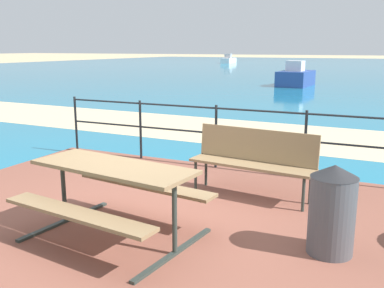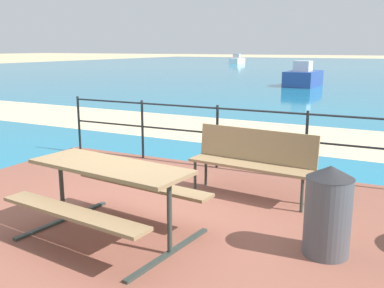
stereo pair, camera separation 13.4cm
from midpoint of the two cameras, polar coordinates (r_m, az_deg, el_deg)
ground_plane at (r=5.36m, az=-7.65°, el=-10.06°), size 240.00×240.00×0.00m
patio_paving at (r=5.34m, az=-7.66°, el=-9.76°), size 6.40×5.20×0.06m
sea_water at (r=44.27m, az=21.70°, el=9.05°), size 90.00×90.00×0.01m
beach_strip at (r=10.59m, az=9.68°, el=1.25°), size 54.07×4.75×0.01m
picnic_table at (r=4.65m, az=-11.08°, el=-5.17°), size 1.93×1.53×0.80m
park_bench at (r=5.91m, az=7.45°, el=-1.63°), size 1.74×0.59×0.91m
railing_fence at (r=7.26m, az=2.65°, el=2.11°), size 5.94×0.04×1.06m
trash_bin at (r=4.45m, az=17.09°, el=-8.23°), size 0.46×0.46×0.90m
boat_mid at (r=24.45m, az=13.37°, el=8.55°), size 1.63×3.36×1.35m
boat_far at (r=59.03m, az=4.80°, el=10.93°), size 1.46×4.36×1.24m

